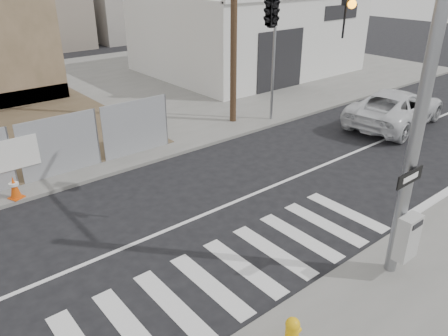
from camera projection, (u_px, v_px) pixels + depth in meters
ground at (183, 223)px, 12.10m from camera, size 100.00×100.00×0.00m
sidewalk_far at (24, 106)px, 21.86m from camera, size 50.00×20.00×0.12m
signal_pole at (315, 47)px, 10.06m from camera, size 0.96×5.87×7.00m
far_signal_pole at (274, 43)px, 18.43m from camera, size 0.16×0.20×5.60m
auto_shop at (247, 32)px, 28.12m from camera, size 12.00×10.20×5.95m
utility_pole_right at (234, 0)px, 17.46m from camera, size 1.60×0.28×10.00m
fire_hydrant at (292, 334)px, 7.86m from camera, size 0.45×0.43×0.72m
suv at (396, 107)px, 19.18m from camera, size 5.98×3.36×1.58m
traffic_cone_d at (14, 188)px, 13.02m from camera, size 0.48×0.48×0.72m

